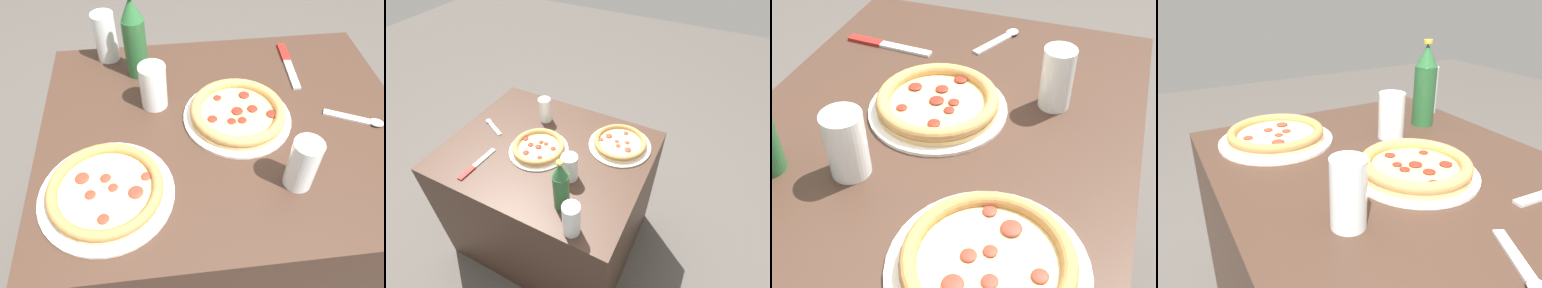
% 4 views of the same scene
% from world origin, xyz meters
% --- Properties ---
extents(pizza_salami, '(0.29, 0.29, 0.04)m').
position_xyz_m(pizza_salami, '(0.03, 0.02, 0.77)').
color(pizza_salami, white).
rests_on(pizza_salami, table).
extents(pizza_margherita, '(0.30, 0.30, 0.04)m').
position_xyz_m(pizza_margherita, '(-0.30, -0.19, 0.76)').
color(pizza_margherita, silver).
rests_on(pizza_margherita, table).
extents(glass_mango_juice, '(0.07, 0.07, 0.13)m').
position_xyz_m(glass_mango_juice, '(0.13, -0.20, 0.81)').
color(glass_mango_juice, white).
rests_on(glass_mango_juice, table).
extents(glass_iced_tea, '(0.07, 0.07, 0.13)m').
position_xyz_m(glass_iced_tea, '(-0.18, 0.10, 0.81)').
color(glass_iced_tea, white).
rests_on(glass_iced_tea, table).
extents(glass_water, '(0.07, 0.07, 0.15)m').
position_xyz_m(glass_water, '(-0.31, 0.33, 0.81)').
color(glass_water, white).
rests_on(glass_water, table).
extents(beer_bottle, '(0.07, 0.07, 0.25)m').
position_xyz_m(beer_bottle, '(-0.22, 0.25, 0.86)').
color(beer_bottle, '#286033').
rests_on(beer_bottle, table).
extents(spoon, '(0.15, 0.09, 0.01)m').
position_xyz_m(spoon, '(0.36, -0.03, 0.75)').
color(spoon, silver).
rests_on(spoon, table).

